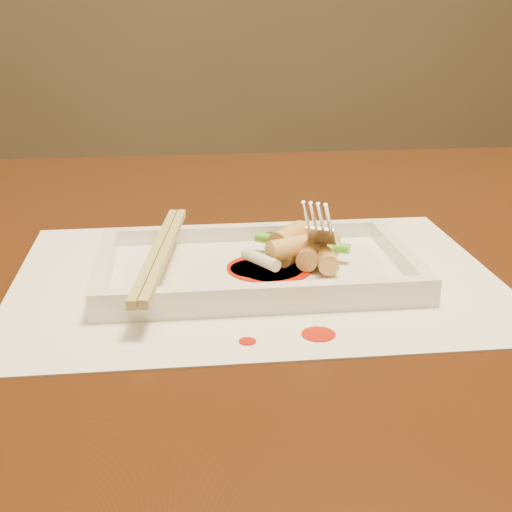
{
  "coord_description": "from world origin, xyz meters",
  "views": [
    {
      "loc": [
        -0.11,
        -0.61,
        0.97
      ],
      "look_at": [
        -0.05,
        -0.06,
        0.77
      ],
      "focal_mm": 50.0,
      "sensor_mm": 36.0,
      "label": 1
    }
  ],
  "objects": [
    {
      "name": "veg_piece",
      "position": [
        -0.01,
        -0.02,
        0.77
      ],
      "size": [
        0.04,
        0.03,
        0.01
      ],
      "primitive_type": "cube",
      "rotation": [
        0.0,
        0.0,
        0.08
      ],
      "color": "black",
      "rests_on": "plate_base"
    },
    {
      "name": "rice_cake_4",
      "position": [
        -0.01,
        -0.05,
        0.77
      ],
      "size": [
        0.05,
        0.05,
        0.02
      ],
      "primitive_type": "cylinder",
      "rotation": [
        1.57,
        0.0,
        2.35
      ],
      "color": "#E4C06A",
      "rests_on": "plate_base"
    },
    {
      "name": "chopstick_b",
      "position": [
        -0.12,
        -0.06,
        0.78
      ],
      "size": [
        0.04,
        0.22,
        0.01
      ],
      "primitive_type": "cube",
      "rotation": [
        0.0,
        0.0,
        -0.14
      ],
      "color": "tan",
      "rests_on": "plate_rim_near"
    },
    {
      "name": "scallion_white",
      "position": [
        -0.05,
        -0.07,
        0.77
      ],
      "size": [
        0.03,
        0.04,
        0.01
      ],
      "primitive_type": "cylinder",
      "rotation": [
        1.57,
        0.0,
        0.56
      ],
      "color": "#EAEACC",
      "rests_on": "plate_base"
    },
    {
      "name": "rice_cake_5",
      "position": [
        -0.02,
        -0.03,
        0.78
      ],
      "size": [
        0.04,
        0.04,
        0.02
      ],
      "primitive_type": "cylinder",
      "rotation": [
        1.57,
        0.0,
        2.47
      ],
      "color": "#E4C06A",
      "rests_on": "plate_base"
    },
    {
      "name": "chopstick_a",
      "position": [
        -0.13,
        -0.06,
        0.78
      ],
      "size": [
        0.04,
        0.22,
        0.01
      ],
      "primitive_type": "cube",
      "rotation": [
        0.0,
        0.0,
        -0.14
      ],
      "color": "tan",
      "rests_on": "plate_rim_near"
    },
    {
      "name": "table",
      "position": [
        0.0,
        0.0,
        0.65
      ],
      "size": [
        1.4,
        0.9,
        0.75
      ],
      "color": "black",
      "rests_on": "ground"
    },
    {
      "name": "sauce_splatter_b",
      "position": [
        -0.07,
        -0.18,
        0.75
      ],
      "size": [
        0.01,
        0.01,
        0.0
      ],
      "primitive_type": "cylinder",
      "color": "#BD1705",
      "rests_on": "placemat"
    },
    {
      "name": "plate_rim_right",
      "position": [
        0.07,
        -0.06,
        0.77
      ],
      "size": [
        0.01,
        0.14,
        0.01
      ],
      "primitive_type": "cube",
      "color": "white",
      "rests_on": "plate_base"
    },
    {
      "name": "sauce_blob_0",
      "position": [
        -0.04,
        -0.07,
        0.76
      ],
      "size": [
        0.06,
        0.06,
        0.0
      ],
      "primitive_type": "cylinder",
      "color": "#BD1705",
      "rests_on": "plate_base"
    },
    {
      "name": "sauce_blob_2",
      "position": [
        -0.03,
        -0.07,
        0.76
      ],
      "size": [
        0.06,
        0.06,
        0.0
      ],
      "primitive_type": "cylinder",
      "color": "#BD1705",
      "rests_on": "plate_base"
    },
    {
      "name": "sauce_blob_1",
      "position": [
        -0.05,
        -0.07,
        0.76
      ],
      "size": [
        0.05,
        0.05,
        0.0
      ],
      "primitive_type": "cylinder",
      "color": "#BD1705",
      "rests_on": "plate_base"
    },
    {
      "name": "fork",
      "position": [
        0.02,
        -0.04,
        0.83
      ],
      "size": [
        0.09,
        0.1,
        0.14
      ],
      "primitive_type": null,
      "color": "silver",
      "rests_on": "plate_base"
    },
    {
      "name": "rice_cake_0",
      "position": [
        0.01,
        -0.05,
        0.77
      ],
      "size": [
        0.04,
        0.05,
        0.02
      ],
      "primitive_type": "cylinder",
      "rotation": [
        1.57,
        0.0,
        2.61
      ],
      "color": "#E4C06A",
      "rests_on": "plate_base"
    },
    {
      "name": "plate_base",
      "position": [
        -0.05,
        -0.06,
        0.76
      ],
      "size": [
        0.26,
        0.16,
        0.01
      ],
      "primitive_type": "cube",
      "color": "white",
      "rests_on": "placemat"
    },
    {
      "name": "rice_cake_2",
      "position": [
        -0.02,
        -0.06,
        0.78
      ],
      "size": [
        0.05,
        0.03,
        0.02
      ],
      "primitive_type": "cylinder",
      "rotation": [
        1.57,
        0.0,
        1.95
      ],
      "color": "#E4C06A",
      "rests_on": "plate_base"
    },
    {
      "name": "rice_cake_3",
      "position": [
        -0.0,
        -0.06,
        0.77
      ],
      "size": [
        0.03,
        0.05,
        0.02
      ],
      "primitive_type": "cylinder",
      "rotation": [
        1.57,
        0.0,
        2.79
      ],
      "color": "#E4C06A",
      "rests_on": "plate_base"
    },
    {
      "name": "scallion_green",
      "position": [
        -0.01,
        -0.04,
        0.77
      ],
      "size": [
        0.08,
        0.05,
        0.01
      ],
      "primitive_type": "cylinder",
      "rotation": [
        1.57,
        0.0,
        1.06
      ],
      "color": "#40A51A",
      "rests_on": "plate_base"
    },
    {
      "name": "plate_rim_far",
      "position": [
        -0.05,
        0.01,
        0.77
      ],
      "size": [
        0.26,
        0.01,
        0.01
      ],
      "primitive_type": "cube",
      "color": "white",
      "rests_on": "plate_base"
    },
    {
      "name": "plate_rim_left",
      "position": [
        -0.17,
        -0.06,
        0.77
      ],
      "size": [
        0.01,
        0.14,
        0.01
      ],
      "primitive_type": "cube",
      "color": "white",
      "rests_on": "plate_base"
    },
    {
      "name": "rice_cake_1",
      "position": [
        0.01,
        -0.07,
        0.77
      ],
      "size": [
        0.02,
        0.05,
        0.02
      ],
      "primitive_type": "cylinder",
      "rotation": [
        1.57,
        0.0,
        3.08
      ],
      "color": "#E4C06A",
      "rests_on": "plate_base"
    },
    {
      "name": "sauce_splatter_a",
      "position": [
        -0.02,
        -0.18,
        0.75
      ],
      "size": [
        0.02,
        0.02,
        0.0
      ],
      "primitive_type": "cylinder",
      "color": "#BD1705",
      "rests_on": "placemat"
    },
    {
      "name": "placemat",
      "position": [
        -0.05,
        -0.06,
        0.75
      ],
      "size": [
        0.4,
        0.3,
        0.0
      ],
      "primitive_type": "cube",
      "color": "white",
      "rests_on": "table"
    },
    {
      "name": "plate_rim_near",
      "position": [
        -0.05,
        -0.13,
        0.77
      ],
      "size": [
        0.26,
        0.01,
        0.01
      ],
      "primitive_type": "cube",
      "color": "white",
      "rests_on": "plate_base"
    }
  ]
}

